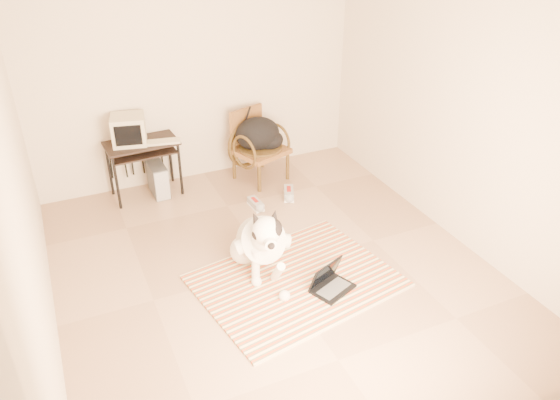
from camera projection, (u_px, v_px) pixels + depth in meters
floor at (272, 268)px, 5.36m from camera, size 4.50×4.50×0.00m
wall_back at (196, 72)px, 6.46m from camera, size 4.50×0.00×4.50m
wall_front at (438, 298)px, 2.91m from camera, size 4.50×0.00×4.50m
wall_left at (19, 188)px, 3.97m from camera, size 0.00×4.50×4.50m
wall_right at (456, 108)px, 5.39m from camera, size 0.00×4.50×4.50m
rug at (296, 281)px, 5.17m from camera, size 1.99×1.65×0.02m
dog at (261, 242)px, 5.16m from camera, size 0.56×1.16×0.83m
laptop at (330, 282)px, 5.03m from camera, size 0.46×0.40×0.27m
computer_desk at (142, 150)px, 6.35m from camera, size 0.85×0.50×0.69m
crt_monitor at (129, 130)px, 6.20m from camera, size 0.44×0.42×0.33m
desk_keyboard at (163, 142)px, 6.29m from camera, size 0.42×0.22×0.03m
pc_tower at (158, 179)px, 6.56m from camera, size 0.19×0.42×0.39m
rattan_chair at (258, 146)px, 6.81m from camera, size 0.73×0.72×0.88m
backpack at (260, 135)px, 6.73m from camera, size 0.58×0.46×0.41m
sneaker_left at (256, 204)px, 6.35m from camera, size 0.13×0.27×0.09m
sneaker_right at (289, 194)px, 6.57m from camera, size 0.22×0.31×0.10m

